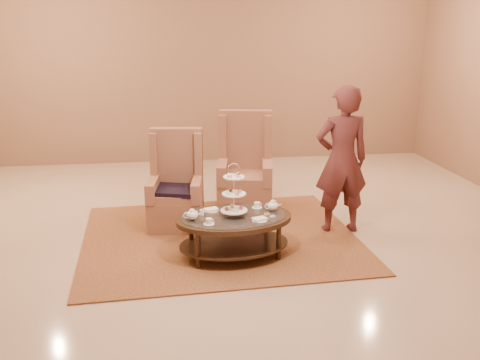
{
  "coord_description": "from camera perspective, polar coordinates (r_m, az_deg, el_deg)",
  "views": [
    {
      "loc": [
        -0.72,
        -5.49,
        2.4
      ],
      "look_at": [
        0.07,
        0.2,
        0.71
      ],
      "focal_mm": 40.0,
      "sensor_mm": 36.0,
      "label": 1
    }
  ],
  "objects": [
    {
      "name": "ground",
      "position": [
        6.04,
        -0.41,
        -7.08
      ],
      "size": [
        8.0,
        8.0,
        0.0
      ],
      "primitive_type": "plane",
      "color": "#CBB197",
      "rests_on": "ground"
    },
    {
      "name": "ceiling",
      "position": [
        6.04,
        -0.41,
        -7.08
      ],
      "size": [
        8.0,
        8.0,
        0.02
      ],
      "primitive_type": "cube",
      "color": "silver",
      "rests_on": "ground"
    },
    {
      "name": "wall_back",
      "position": [
        9.54,
        -3.64,
        12.41
      ],
      "size": [
        8.0,
        0.04,
        3.5
      ],
      "primitive_type": "cube",
      "color": "#92694F",
      "rests_on": "ground"
    },
    {
      "name": "rug",
      "position": [
        6.26,
        -2.12,
        -6.13
      ],
      "size": [
        3.23,
        2.74,
        0.02
      ],
      "rotation": [
        0.0,
        0.0,
        0.04
      ],
      "color": "#986536",
      "rests_on": "ground"
    },
    {
      "name": "tea_table",
      "position": [
        5.65,
        -0.65,
        -4.65
      ],
      "size": [
        1.32,
        0.98,
        1.03
      ],
      "rotation": [
        0.0,
        0.0,
        0.11
      ],
      "color": "black",
      "rests_on": "ground"
    },
    {
      "name": "armchair_left",
      "position": [
        6.59,
        -6.8,
        -1.45
      ],
      "size": [
        0.72,
        0.74,
        1.18
      ],
      "rotation": [
        0.0,
        0.0,
        -0.13
      ],
      "color": "#9D644A",
      "rests_on": "ground"
    },
    {
      "name": "armchair_right",
      "position": [
        7.11,
        0.55,
        0.3
      ],
      "size": [
        0.81,
        0.83,
        1.3
      ],
      "rotation": [
        0.0,
        0.0,
        -0.17
      ],
      "color": "#9D644A",
      "rests_on": "ground"
    },
    {
      "name": "person",
      "position": [
        6.33,
        10.8,
        2.1
      ],
      "size": [
        0.64,
        0.43,
        1.75
      ],
      "rotation": [
        0.0,
        0.0,
        3.16
      ],
      "color": "#532323",
      "rests_on": "ground"
    }
  ]
}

